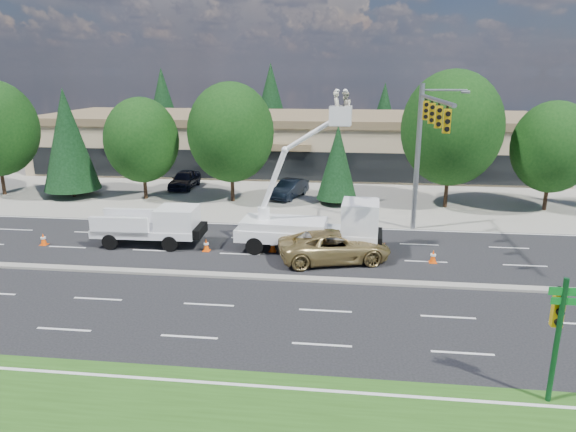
# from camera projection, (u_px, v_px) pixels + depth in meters

# --- Properties ---
(ground) EXTENTS (140.00, 140.00, 0.00)m
(ground) POSITION_uv_depth(u_px,v_px,m) (226.00, 276.00, 25.05)
(ground) COLOR black
(ground) RESTS_ON ground
(concrete_apron) EXTENTS (140.00, 22.00, 0.01)m
(concrete_apron) POSITION_uv_depth(u_px,v_px,m) (280.00, 188.00, 44.18)
(concrete_apron) COLOR gray
(concrete_apron) RESTS_ON ground
(road_median) EXTENTS (120.00, 0.55, 0.12)m
(road_median) POSITION_uv_depth(u_px,v_px,m) (226.00, 275.00, 25.04)
(road_median) COLOR gray
(road_median) RESTS_ON ground
(strip_mall) EXTENTS (50.40, 15.40, 5.50)m
(strip_mall) POSITION_uv_depth(u_px,v_px,m) (292.00, 140.00, 52.95)
(strip_mall) COLOR tan
(strip_mall) RESTS_ON ground
(tree_front_b) EXTENTS (4.31, 4.31, 8.50)m
(tree_front_b) POSITION_uv_depth(u_px,v_px,m) (68.00, 140.00, 39.95)
(tree_front_b) COLOR #332114
(tree_front_b) RESTS_ON ground
(tree_front_c) EXTENTS (5.66, 5.66, 7.85)m
(tree_front_c) POSITION_uv_depth(u_px,v_px,m) (142.00, 140.00, 39.27)
(tree_front_c) COLOR #332114
(tree_front_c) RESTS_ON ground
(tree_front_d) EXTENTS (6.49, 6.49, 9.00)m
(tree_front_d) POSITION_uv_depth(u_px,v_px,m) (231.00, 133.00, 38.31)
(tree_front_d) COLOR #332114
(tree_front_d) RESTS_ON ground
(tree_front_e) EXTENTS (3.02, 3.02, 5.96)m
(tree_front_e) POSITION_uv_depth(u_px,v_px,m) (338.00, 162.00, 37.97)
(tree_front_e) COLOR #332114
(tree_front_e) RESTS_ON ground
(tree_front_f) EXTENTS (7.12, 7.12, 9.88)m
(tree_front_f) POSITION_uv_depth(u_px,v_px,m) (452.00, 128.00, 36.38)
(tree_front_f) COLOR #332114
(tree_front_f) RESTS_ON ground
(tree_front_g) EXTENTS (5.61, 5.61, 7.78)m
(tree_front_g) POSITION_uv_depth(u_px,v_px,m) (553.00, 147.00, 35.93)
(tree_front_g) COLOR #332114
(tree_front_g) RESTS_ON ground
(tree_back_a) EXTENTS (5.18, 5.18, 10.21)m
(tree_back_a) POSITION_uv_depth(u_px,v_px,m) (163.00, 106.00, 65.74)
(tree_back_a) COLOR #332114
(tree_back_a) RESTS_ON ground
(tree_back_b) EXTENTS (5.46, 5.46, 10.77)m
(tree_back_b) POSITION_uv_depth(u_px,v_px,m) (271.00, 104.00, 64.10)
(tree_back_b) COLOR #332114
(tree_back_b) RESTS_ON ground
(tree_back_c) EXTENTS (4.28, 4.28, 8.44)m
(tree_back_c) POSITION_uv_depth(u_px,v_px,m) (384.00, 115.00, 62.88)
(tree_back_c) COLOR #332114
(tree_back_c) RESTS_ON ground
(tree_back_d) EXTENTS (4.42, 4.42, 8.70)m
(tree_back_d) POSITION_uv_depth(u_px,v_px,m) (485.00, 115.00, 61.50)
(tree_back_d) COLOR #332114
(tree_back_d) RESTS_ON ground
(signal_mast) EXTENTS (2.76, 10.16, 9.00)m
(signal_mast) POSITION_uv_depth(u_px,v_px,m) (425.00, 137.00, 29.03)
(signal_mast) COLOR gray
(signal_mast) RESTS_ON ground
(street_sign_pole) EXTENTS (0.90, 0.44, 4.00)m
(street_sign_pole) POSITION_uv_depth(u_px,v_px,m) (558.00, 326.00, 15.02)
(street_sign_pole) COLOR #0D391A
(street_sign_pole) RESTS_ON ground
(utility_pickup) EXTENTS (5.96, 2.47, 2.26)m
(utility_pickup) POSITION_uv_depth(u_px,v_px,m) (154.00, 229.00, 29.41)
(utility_pickup) COLOR white
(utility_pickup) RESTS_ON ground
(bucket_truck) EXTENTS (7.88, 2.89, 8.80)m
(bucket_truck) POSITION_uv_depth(u_px,v_px,m) (318.00, 220.00, 28.07)
(bucket_truck) COLOR white
(bucket_truck) RESTS_ON ground
(traffic_cone_a) EXTENTS (0.40, 0.40, 0.70)m
(traffic_cone_a) POSITION_uv_depth(u_px,v_px,m) (43.00, 239.00, 29.54)
(traffic_cone_a) COLOR #FE5208
(traffic_cone_a) RESTS_ON ground
(traffic_cone_b) EXTENTS (0.40, 0.40, 0.70)m
(traffic_cone_b) POSITION_uv_depth(u_px,v_px,m) (206.00, 245.00, 28.54)
(traffic_cone_b) COLOR #FE5208
(traffic_cone_b) RESTS_ON ground
(traffic_cone_c) EXTENTS (0.40, 0.40, 0.70)m
(traffic_cone_c) POSITION_uv_depth(u_px,v_px,m) (273.00, 246.00, 28.46)
(traffic_cone_c) COLOR #FE5208
(traffic_cone_c) RESTS_ON ground
(traffic_cone_d) EXTENTS (0.40, 0.40, 0.70)m
(traffic_cone_d) POSITION_uv_depth(u_px,v_px,m) (384.00, 249.00, 27.93)
(traffic_cone_d) COLOR #FE5208
(traffic_cone_d) RESTS_ON ground
(traffic_cone_e) EXTENTS (0.40, 0.40, 0.70)m
(traffic_cone_e) POSITION_uv_depth(u_px,v_px,m) (433.00, 256.00, 26.79)
(traffic_cone_e) COLOR #FE5208
(traffic_cone_e) RESTS_ON ground
(minivan) EXTENTS (6.37, 4.17, 1.63)m
(minivan) POSITION_uv_depth(u_px,v_px,m) (335.00, 246.00, 26.93)
(minivan) COLOR #A1884E
(minivan) RESTS_ON ground
(parked_car_west) EXTENTS (1.92, 4.56, 1.54)m
(parked_car_west) POSITION_uv_depth(u_px,v_px,m) (185.00, 179.00, 43.93)
(parked_car_west) COLOR black
(parked_car_west) RESTS_ON ground
(parked_car_east) EXTENTS (2.86, 4.65, 1.45)m
(parked_car_east) POSITION_uv_depth(u_px,v_px,m) (290.00, 189.00, 40.65)
(parked_car_east) COLOR black
(parked_car_east) RESTS_ON ground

